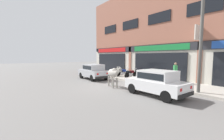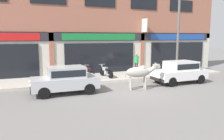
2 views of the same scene
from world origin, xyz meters
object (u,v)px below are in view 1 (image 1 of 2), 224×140
(cow, at_px, (113,73))
(motorcycle_1, at_px, (123,72))
(pedestrian, at_px, (175,70))
(motorcycle_0, at_px, (115,71))
(car_0, at_px, (156,82))
(motorcycle_2, at_px, (131,74))
(utility_pole, at_px, (201,40))
(motorcycle_3, at_px, (141,75))
(car_1, at_px, (93,71))

(cow, xyz_separation_m, motorcycle_1, (-3.25, 3.77, -0.46))
(pedestrian, bearing_deg, motorcycle_0, -173.29)
(car_0, distance_m, motorcycle_1, 7.35)
(cow, height_order, motorcycle_2, cow)
(motorcycle_2, bearing_deg, car_0, -30.48)
(motorcycle_0, height_order, utility_pole, utility_pole)
(cow, relative_size, motorcycle_1, 1.17)
(car_0, height_order, motorcycle_0, car_0)
(cow, height_order, motorcycle_0, cow)
(motorcycle_1, bearing_deg, motorcycle_0, -175.19)
(motorcycle_0, height_order, motorcycle_2, same)
(motorcycle_2, height_order, pedestrian, pedestrian)
(car_0, distance_m, motorcycle_3, 5.13)
(motorcycle_0, bearing_deg, motorcycle_2, 0.89)
(car_1, bearing_deg, utility_pole, 12.34)
(cow, height_order, motorcycle_1, cow)
(utility_pole, bearing_deg, motorcycle_2, 171.02)
(motorcycle_2, xyz_separation_m, pedestrian, (4.20, 0.75, 0.60))
(cow, distance_m, motorcycle_0, 5.81)
(motorcycle_0, distance_m, utility_pole, 9.65)
(cow, distance_m, utility_pole, 5.84)
(car_0, xyz_separation_m, car_1, (-7.50, 0.13, 0.00))
(motorcycle_2, bearing_deg, motorcycle_1, 177.09)
(pedestrian, bearing_deg, motorcycle_2, -169.88)
(motorcycle_0, xyz_separation_m, motorcycle_3, (3.81, 0.06, 0.00))
(motorcycle_0, xyz_separation_m, utility_pole, (9.23, -1.03, 2.62))
(cow, bearing_deg, motorcycle_2, 118.17)
(car_0, height_order, motorcycle_2, car_0)
(motorcycle_1, xyz_separation_m, motorcycle_3, (2.58, -0.04, 0.00))
(pedestrian, bearing_deg, motorcycle_3, -165.91)
(cow, distance_m, motorcycle_3, 3.82)
(motorcycle_1, bearing_deg, car_1, -106.23)
(motorcycle_0, relative_size, motorcycle_3, 1.00)
(car_0, bearing_deg, cow, -170.47)
(utility_pole, bearing_deg, pedestrian, 144.37)
(pedestrian, bearing_deg, motorcycle_1, -172.86)
(car_0, height_order, car_1, same)
(motorcycle_1, relative_size, utility_pole, 0.30)
(car_0, xyz_separation_m, pedestrian, (-1.14, 3.89, 0.33))
(cow, xyz_separation_m, car_0, (3.35, 0.56, -0.19))
(car_1, distance_m, motorcycle_0, 3.00)
(motorcycle_2, xyz_separation_m, motorcycle_3, (1.31, 0.02, 0.00))
(car_0, height_order, motorcycle_3, car_0)
(motorcycle_1, xyz_separation_m, pedestrian, (5.47, 0.68, 0.60))
(motorcycle_3, height_order, pedestrian, pedestrian)
(cow, bearing_deg, car_1, 170.49)
(cow, xyz_separation_m, pedestrian, (2.21, 4.45, 0.14))
(car_1, height_order, motorcycle_0, car_1)
(motorcycle_1, relative_size, pedestrian, 1.13)
(cow, relative_size, motorcycle_3, 1.17)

